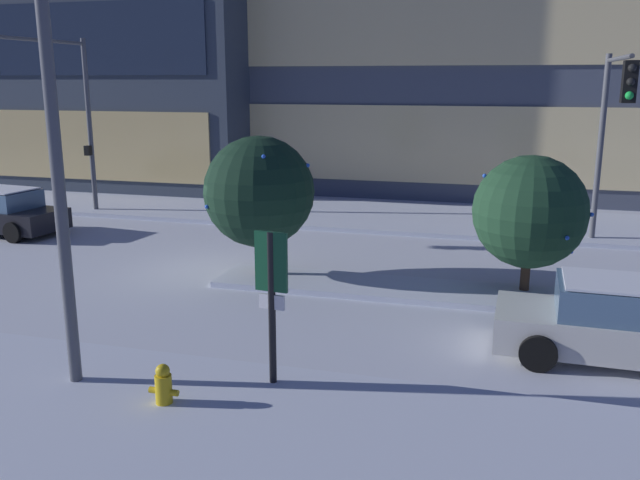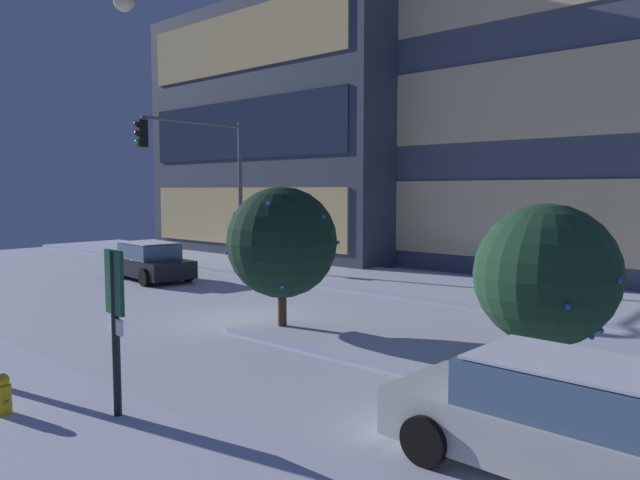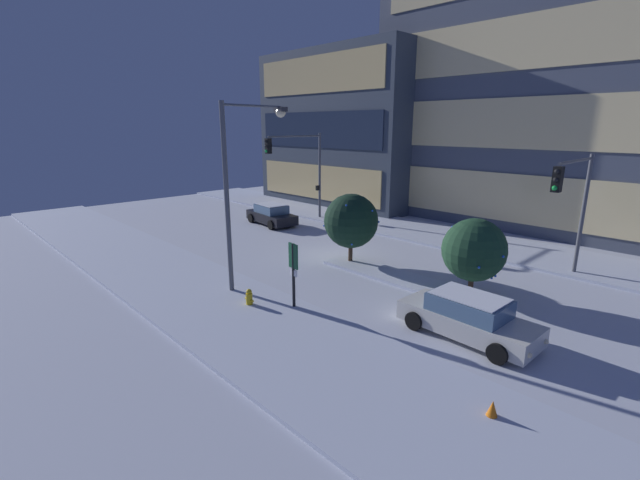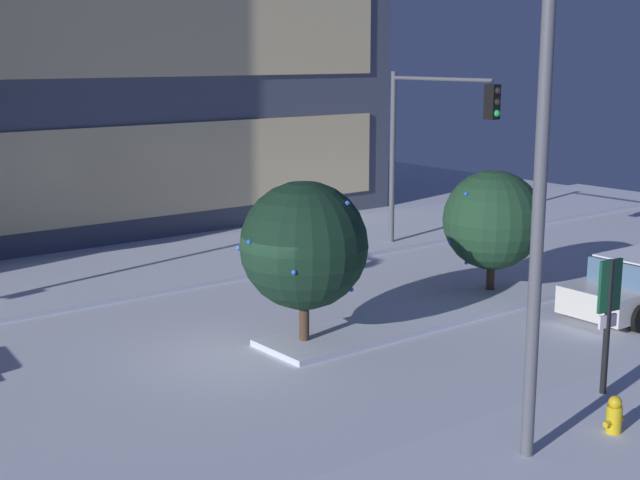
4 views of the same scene
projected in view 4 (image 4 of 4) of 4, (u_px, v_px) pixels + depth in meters
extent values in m
plane|color=silver|center=(258.00, 353.00, 19.20)|extent=(52.00, 52.00, 0.00)
cube|color=silver|center=(96.00, 277.00, 25.42)|extent=(52.00, 5.20, 0.14)
cube|color=silver|center=(426.00, 316.00, 21.69)|extent=(9.00, 1.80, 0.14)
cube|color=#F9E09E|center=(143.00, 172.00, 30.28)|extent=(20.24, 0.10, 3.16)
cube|color=#F9E09E|center=(138.00, 28.00, 29.32)|extent=(20.24, 0.10, 3.16)
cylinder|color=black|center=(575.00, 301.00, 21.97)|extent=(0.67, 0.24, 0.66)
cylinder|color=black|center=(639.00, 318.00, 20.57)|extent=(0.67, 0.24, 0.66)
cylinder|color=#565960|center=(392.00, 160.00, 29.35)|extent=(0.18, 0.18, 5.73)
cylinder|color=#565960|center=(440.00, 79.00, 27.21)|extent=(0.12, 4.16, 0.12)
cube|color=black|center=(492.00, 102.00, 25.73)|extent=(0.32, 0.36, 1.00)
sphere|color=black|center=(498.00, 91.00, 25.52)|extent=(0.20, 0.20, 0.20)
sphere|color=black|center=(497.00, 102.00, 25.59)|extent=(0.20, 0.20, 0.20)
sphere|color=green|center=(497.00, 113.00, 25.65)|extent=(0.20, 0.20, 0.20)
cylinder|color=#565960|center=(539.00, 215.00, 13.24)|extent=(0.20, 0.20, 7.90)
cylinder|color=gold|center=(614.00, 423.00, 14.81)|extent=(0.26, 0.26, 0.59)
sphere|color=gold|center=(615.00, 402.00, 14.74)|extent=(0.22, 0.22, 0.22)
cylinder|color=gold|center=(607.00, 424.00, 14.70)|extent=(0.12, 0.10, 0.10)
cylinder|color=gold|center=(620.00, 419.00, 14.91)|extent=(0.12, 0.10, 0.10)
cylinder|color=black|center=(607.00, 331.00, 16.31)|extent=(0.12, 0.12, 2.67)
cube|color=#144C2D|center=(610.00, 286.00, 16.14)|extent=(0.55, 0.12, 0.97)
cube|color=white|center=(608.00, 321.00, 16.27)|extent=(0.44, 0.10, 0.24)
cylinder|color=#473323|center=(304.00, 322.00, 19.55)|extent=(0.22, 0.22, 1.08)
sphere|color=black|center=(304.00, 245.00, 19.20)|extent=(2.78, 2.78, 2.78)
sphere|color=blue|center=(249.00, 242.00, 18.35)|extent=(0.10, 0.10, 0.10)
sphere|color=blue|center=(238.00, 248.00, 19.12)|extent=(0.10, 0.10, 0.10)
sphere|color=blue|center=(342.00, 207.00, 19.95)|extent=(0.10, 0.10, 0.10)
sphere|color=blue|center=(323.00, 233.00, 20.51)|extent=(0.10, 0.10, 0.10)
sphere|color=blue|center=(347.00, 203.00, 18.60)|extent=(0.10, 0.10, 0.10)
sphere|color=blue|center=(244.00, 262.00, 19.56)|extent=(0.10, 0.10, 0.10)
sphere|color=blue|center=(294.00, 272.00, 17.92)|extent=(0.10, 0.10, 0.10)
sphere|color=blue|center=(351.00, 290.00, 19.28)|extent=(0.10, 0.10, 0.10)
cylinder|color=#473323|center=(490.00, 278.00, 23.79)|extent=(0.22, 0.22, 0.91)
sphere|color=#1E4228|center=(493.00, 220.00, 23.47)|extent=(2.62, 2.62, 2.62)
sphere|color=blue|center=(531.00, 214.00, 24.09)|extent=(0.10, 0.10, 0.10)
sphere|color=blue|center=(466.00, 263.00, 23.64)|extent=(0.10, 0.10, 0.10)
sphere|color=blue|center=(542.00, 235.00, 23.21)|extent=(0.10, 0.10, 0.10)
sphere|color=blue|center=(466.00, 194.00, 22.67)|extent=(0.10, 0.10, 0.10)
sphere|color=blue|center=(508.00, 254.00, 24.25)|extent=(0.10, 0.10, 0.10)
sphere|color=blue|center=(450.00, 241.00, 23.19)|extent=(0.10, 0.10, 0.10)
sphere|color=blue|center=(514.00, 248.00, 24.28)|extent=(0.10, 0.10, 0.10)
sphere|color=blue|center=(478.00, 189.00, 24.45)|extent=(0.10, 0.10, 0.10)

